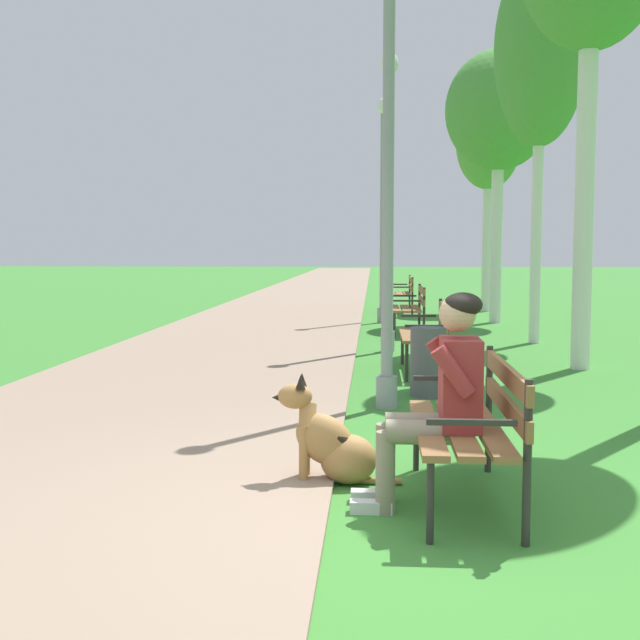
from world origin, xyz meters
The scene contains 15 objects.
ground_plane centered at (0.00, 0.00, 0.00)m, with size 120.00×120.00×0.00m, color #3D8433.
paved_path centered at (-2.22, 24.00, 0.02)m, with size 3.67×60.00×0.04m, color gray.
park_bench_near centered at (0.46, 0.48, 0.51)m, with size 0.55×1.50×0.85m.
park_bench_mid centered at (0.53, 5.52, 0.51)m, with size 0.55×1.50×0.85m.
park_bench_far centered at (0.51, 9.85, 0.51)m, with size 0.55×1.50×0.85m.
park_bench_furthest centered at (0.53, 14.48, 0.51)m, with size 0.55×1.50×0.85m.
person_seated_on_near_bench centered at (0.25, 0.36, 0.68)m, with size 0.74×0.49×1.25m.
dog_shepherd centered at (-0.39, 0.83, 0.26)m, with size 0.83×0.29×0.71m.
lamp_post_near centered at (-0.01, 3.34, 2.23)m, with size 0.24×0.24×4.31m.
lamp_post_mid centered at (0.07, 7.50, 2.19)m, with size 0.24×0.24×4.23m.
lamp_post_far centered at (0.03, 12.07, 2.28)m, with size 0.24×0.24×4.41m.
birch_tree_fourth centered at (2.39, 8.75, 4.49)m, with size 1.40×1.47×6.02m.
birch_tree_fifth centered at (2.29, 12.27, 4.15)m, with size 2.09×2.22×5.36m.
birch_tree_sixth centered at (2.49, 15.16, 3.85)m, with size 1.49×1.47×4.99m.
litter_bin centered at (0.42, 3.97, 0.35)m, with size 0.36×0.36×0.70m, color #515156.
Camera 1 is at (-0.13, -4.28, 1.50)m, focal length 46.00 mm.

